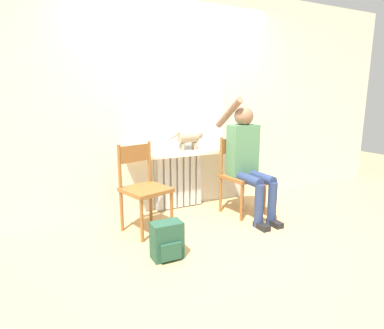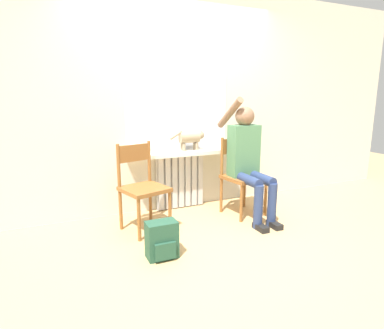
# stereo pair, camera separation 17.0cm
# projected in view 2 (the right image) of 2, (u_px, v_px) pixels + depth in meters

# --- Properties ---
(ground_plane) EXTENTS (12.00, 12.00, 0.00)m
(ground_plane) POSITION_uv_depth(u_px,v_px,m) (224.00, 244.00, 3.11)
(ground_plane) COLOR tan
(wall_with_window) EXTENTS (7.00, 0.06, 2.70)m
(wall_with_window) POSITION_uv_depth(u_px,v_px,m) (177.00, 101.00, 3.93)
(wall_with_window) COLOR beige
(wall_with_window) RESTS_ON ground_plane
(radiator) EXTENTS (0.62, 0.08, 0.70)m
(radiator) POSITION_uv_depth(u_px,v_px,m) (180.00, 181.00, 4.07)
(radiator) COLOR silver
(radiator) RESTS_ON ground_plane
(windowsill) EXTENTS (1.37, 0.26, 0.05)m
(windowsill) POSITION_uv_depth(u_px,v_px,m) (182.00, 153.00, 3.92)
(windowsill) COLOR white
(windowsill) RESTS_ON radiator
(window_glass) EXTENTS (1.31, 0.01, 1.15)m
(window_glass) POSITION_uv_depth(u_px,v_px,m) (178.00, 103.00, 3.91)
(window_glass) COLOR white
(window_glass) RESTS_ON windowsill
(chair_left) EXTENTS (0.53, 0.53, 0.93)m
(chair_left) POSITION_uv_depth(u_px,v_px,m) (142.00, 186.00, 3.37)
(chair_left) COLOR brown
(chair_left) RESTS_ON ground_plane
(chair_right) EXTENTS (0.48, 0.48, 0.93)m
(chair_right) POSITION_uv_depth(u_px,v_px,m) (241.00, 175.00, 3.85)
(chair_right) COLOR brown
(chair_right) RESTS_ON ground_plane
(person) EXTENTS (0.36, 1.01, 1.40)m
(person) POSITION_uv_depth(u_px,v_px,m) (248.00, 156.00, 3.69)
(person) COLOR navy
(person) RESTS_ON ground_plane
(cat) EXTENTS (0.46, 0.13, 0.25)m
(cat) POSITION_uv_depth(u_px,v_px,m) (191.00, 138.00, 3.94)
(cat) COLOR #9E896B
(cat) RESTS_ON windowsill
(backpack) EXTENTS (0.27, 0.20, 0.33)m
(backpack) POSITION_uv_depth(u_px,v_px,m) (162.00, 240.00, 2.82)
(backpack) COLOR #234C38
(backpack) RESTS_ON ground_plane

